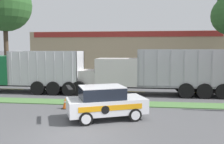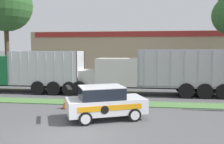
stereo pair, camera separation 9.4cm
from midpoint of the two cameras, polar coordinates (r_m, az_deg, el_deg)
The scene contains 11 objects.
ground_plane at distance 10.92m, azimuth -9.08°, elevation -14.31°, with size 600.00×600.00×0.00m, color #515154.
grass_verge at distance 16.85m, azimuth -2.98°, elevation -7.06°, with size 120.00×1.56×0.06m, color #517F42.
centre_line_3 at distance 24.38m, azimuth -22.07°, elevation -3.61°, with size 2.40×0.14×0.01m, color yellow.
centre_line_4 at distance 22.26m, azimuth -9.82°, elevation -4.12°, with size 2.40×0.14×0.01m, color yellow.
centre_line_5 at distance 21.32m, azimuth 4.24°, elevation -4.48°, with size 2.40×0.14×0.01m, color yellow.
centre_line_6 at distance 21.72m, azimuth 18.66°, elevation -4.57°, with size 2.40×0.14×0.01m, color yellow.
dump_truck_lead at distance 22.84m, azimuth -22.31°, elevation -0.13°, with size 10.63×2.79×3.44m.
dump_truck_mid at distance 19.95m, azimuth 4.98°, elevation -0.59°, with size 12.67×2.67×3.60m.
rally_car at distance 13.07m, azimuth -1.79°, elevation -6.88°, with size 4.43×3.30×1.76m.
traffic_cone at distance 15.61m, azimuth -10.78°, elevation -7.02°, with size 0.45×0.45×0.68m.
store_building_backdrop at distance 43.98m, azimuth 3.34°, elevation 4.73°, with size 30.03×12.10×6.23m.
Camera 1 is at (2.89, -9.86, 3.68)m, focal length 40.00 mm.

